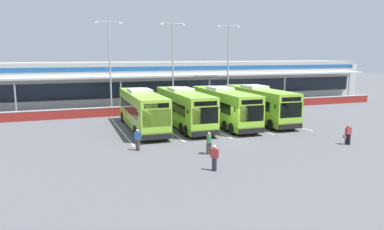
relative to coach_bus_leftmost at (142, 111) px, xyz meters
name	(u,v)px	position (x,y,z in m)	size (l,w,h in m)	color
ground_plane	(229,137)	(6.35, -5.92, -1.79)	(200.00, 200.00, 0.00)	#56565B
terminal_building	(153,81)	(6.35, 20.99, 1.23)	(70.00, 13.00, 6.00)	#B7B7B2
red_barrier_wall	(178,108)	(6.35, 8.58, -1.23)	(60.00, 0.40, 1.10)	maroon
coach_bus_leftmost	(142,111)	(0.00, 0.00, 0.00)	(3.07, 12.20, 3.78)	#8CC633
coach_bus_left_centre	(184,109)	(4.15, -0.12, 0.00)	(3.07, 12.20, 3.78)	#8CC633
coach_bus_centre	(224,107)	(8.28, -0.52, 0.00)	(3.07, 12.20, 3.78)	#8CC633
coach_bus_right_centre	(258,105)	(12.61, -0.02, 0.00)	(3.07, 12.20, 3.78)	#8CC633
bay_stripe_far_west	(121,130)	(-2.05, 0.08, -1.78)	(0.14, 13.00, 0.01)	silver
bay_stripe_west	(164,127)	(2.15, 0.08, -1.78)	(0.14, 13.00, 0.01)	silver
bay_stripe_mid_west	(204,125)	(6.35, 0.08, -1.78)	(0.14, 13.00, 0.01)	silver
bay_stripe_centre	(240,122)	(10.55, 0.08, -1.78)	(0.14, 13.00, 0.01)	silver
bay_stripe_mid_east	(274,120)	(14.75, 0.08, -1.78)	(0.14, 13.00, 0.01)	silver
pedestrian_with_handbag	(348,134)	(13.97, -11.57, -0.93)	(0.63, 0.38, 1.62)	black
pedestrian_in_dark_coat	(214,157)	(1.41, -14.02, -0.91)	(0.46, 0.43, 1.62)	#33333D
pedestrian_child	(138,139)	(-2.03, -7.69, -0.91)	(0.53, 0.39, 1.62)	#4C4238
pedestrian_near_bin	(209,142)	(2.55, -10.44, -0.91)	(0.43, 0.46, 1.62)	#4C4238
lamp_post_west	(110,61)	(-1.49, 10.50, 4.50)	(3.24, 0.28, 11.00)	#9E9EA3
lamp_post_centre	(173,61)	(6.22, 10.20, 4.50)	(3.24, 0.28, 11.00)	#9E9EA3
lamp_post_east	(228,61)	(14.14, 10.77, 4.50)	(3.24, 0.28, 11.00)	#9E9EA3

